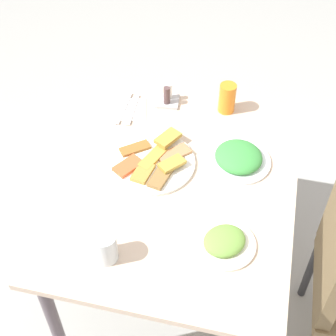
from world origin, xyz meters
TOP-DOWN VIEW (x-y plane):
  - ground_plane at (0.00, 0.00)m, footprint 6.00×6.00m
  - dining_table at (0.00, 0.00)m, footprint 1.02×0.80m
  - pide_platter at (-0.06, -0.12)m, footprint 0.32×0.32m
  - salad_plate_greens at (-0.14, 0.18)m, footprint 0.23×0.23m
  - salad_plate_rice at (0.23, 0.19)m, footprint 0.20×0.20m
  - soda_can at (-0.42, 0.10)m, footprint 0.09×0.09m
  - drinking_glass at (0.35, -0.15)m, footprint 0.07×0.07m
  - paper_napkin at (-0.33, -0.28)m, footprint 0.17×0.17m
  - fork at (-0.33, -0.30)m, footprint 0.20×0.02m
  - spoon at (-0.33, -0.27)m, footprint 0.19×0.03m
  - condiment_caddy at (-0.41, -0.14)m, footprint 0.10×0.10m

SIDE VIEW (x-z plane):
  - ground_plane at x=0.00m, z-range 0.00..0.00m
  - dining_table at x=0.00m, z-range 0.27..0.97m
  - paper_napkin at x=-0.33m, z-range 0.70..0.71m
  - fork at x=-0.33m, z-range 0.71..0.71m
  - spoon at x=-0.33m, z-range 0.71..0.71m
  - pide_platter at x=-0.06m, z-range 0.69..0.74m
  - salad_plate_rice at x=0.23m, z-range 0.70..0.74m
  - salad_plate_greens at x=-0.14m, z-range 0.69..0.75m
  - condiment_caddy at x=-0.41m, z-range 0.69..0.77m
  - drinking_glass at x=0.35m, z-range 0.70..0.81m
  - soda_can at x=-0.42m, z-range 0.70..0.82m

